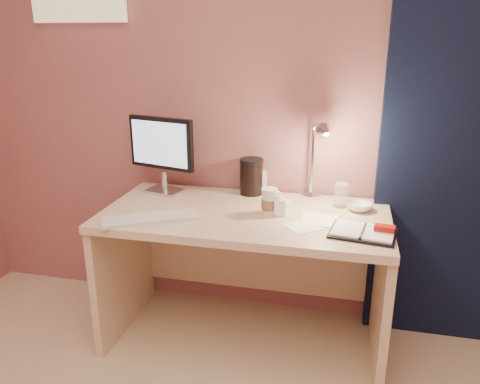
% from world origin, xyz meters
% --- Properties ---
extents(room, '(3.50, 3.50, 3.50)m').
position_xyz_m(room, '(0.95, 1.69, 1.14)').
color(room, '#C6B28E').
rests_on(room, ground).
extents(desk, '(1.40, 0.70, 0.73)m').
position_xyz_m(desk, '(0.00, 1.45, 0.50)').
color(desk, beige).
rests_on(desk, ground).
extents(monitor, '(0.39, 0.18, 0.42)m').
position_xyz_m(monitor, '(-0.50, 1.59, 0.98)').
color(monitor, silver).
rests_on(monitor, desk).
extents(keyboard, '(0.45, 0.33, 0.02)m').
position_xyz_m(keyboard, '(-0.41, 1.17, 0.74)').
color(keyboard, silver).
rests_on(keyboard, desk).
extents(planner, '(0.31, 0.25, 0.04)m').
position_xyz_m(planner, '(0.57, 1.23, 0.74)').
color(planner, black).
rests_on(planner, desk).
extents(paper_a, '(0.19, 0.19, 0.00)m').
position_xyz_m(paper_a, '(0.29, 1.25, 0.73)').
color(paper_a, white).
rests_on(paper_a, desk).
extents(paper_b, '(0.17, 0.17, 0.00)m').
position_xyz_m(paper_b, '(0.37, 1.35, 0.73)').
color(paper_b, white).
rests_on(paper_b, desk).
extents(paper_c, '(0.18, 0.18, 0.00)m').
position_xyz_m(paper_c, '(0.12, 1.58, 0.73)').
color(paper_c, white).
rests_on(paper_c, desk).
extents(coffee_cup, '(0.08, 0.08, 0.13)m').
position_xyz_m(coffee_cup, '(0.12, 1.39, 0.79)').
color(coffee_cup, silver).
rests_on(coffee_cup, desk).
extents(clear_cup, '(0.07, 0.07, 0.12)m').
position_xyz_m(clear_cup, '(0.45, 1.57, 0.79)').
color(clear_cup, white).
rests_on(clear_cup, desk).
extents(bowl, '(0.17, 0.17, 0.04)m').
position_xyz_m(bowl, '(0.55, 1.53, 0.75)').
color(bowl, white).
rests_on(bowl, desk).
extents(lotion_bottle, '(0.07, 0.07, 0.12)m').
position_xyz_m(lotion_bottle, '(0.17, 1.38, 0.79)').
color(lotion_bottle, silver).
rests_on(lotion_bottle, desk).
extents(dark_jar, '(0.12, 0.12, 0.18)m').
position_xyz_m(dark_jar, '(-0.03, 1.67, 0.82)').
color(dark_jar, black).
rests_on(dark_jar, desk).
extents(product_box, '(0.10, 0.09, 0.13)m').
position_xyz_m(product_box, '(0.00, 1.70, 0.79)').
color(product_box, '#B7B7B3').
rests_on(product_box, desk).
extents(desk_lamp, '(0.17, 0.26, 0.43)m').
position_xyz_m(desk_lamp, '(0.25, 1.58, 1.00)').
color(desk_lamp, silver).
rests_on(desk_lamp, desk).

